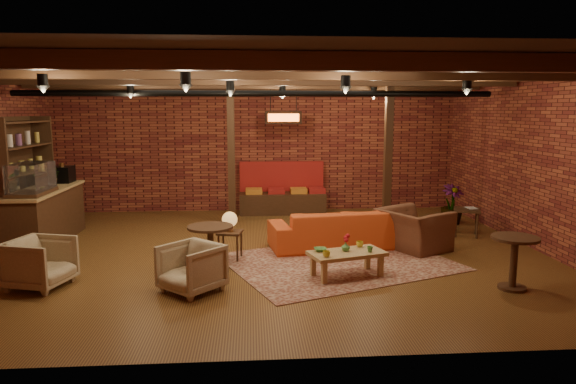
{
  "coord_description": "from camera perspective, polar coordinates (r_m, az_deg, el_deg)",
  "views": [
    {
      "loc": [
        -0.16,
        -8.9,
        2.52
      ],
      "look_at": [
        0.5,
        0.2,
        1.06
      ],
      "focal_mm": 32.0,
      "sensor_mm": 36.0,
      "label": 1
    }
  ],
  "objects": [
    {
      "name": "floor",
      "position": [
        9.25,
        -3.0,
        -6.74
      ],
      "size": [
        10.0,
        10.0,
        0.0
      ],
      "primitive_type": "plane",
      "color": "#412310",
      "rests_on": "ground"
    },
    {
      "name": "ceiling",
      "position": [
        8.93,
        -3.18,
        13.44
      ],
      "size": [
        10.0,
        8.0,
        0.02
      ],
      "primitive_type": "cube",
      "color": "black",
      "rests_on": "wall_back"
    },
    {
      "name": "wall_back",
      "position": [
        12.93,
        -3.43,
        4.98
      ],
      "size": [
        10.0,
        0.02,
        3.2
      ],
      "primitive_type": "cube",
      "color": "maroon",
      "rests_on": "ground"
    },
    {
      "name": "wall_front",
      "position": [
        4.99,
        -2.22,
        -1.55
      ],
      "size": [
        10.0,
        0.02,
        3.2
      ],
      "primitive_type": "cube",
      "color": "maroon",
      "rests_on": "ground"
    },
    {
      "name": "wall_right",
      "position": [
        10.33,
        25.9,
        3.06
      ],
      "size": [
        0.02,
        8.0,
        3.2
      ],
      "primitive_type": "cube",
      "color": "maroon",
      "rests_on": "ground"
    },
    {
      "name": "ceiling_beams",
      "position": [
        8.92,
        -3.17,
        12.67
      ],
      "size": [
        9.8,
        6.4,
        0.22
      ],
      "primitive_type": null,
      "color": "#331F11",
      "rests_on": "ceiling"
    },
    {
      "name": "ceiling_pipe",
      "position": [
        10.51,
        -3.32,
        10.86
      ],
      "size": [
        9.6,
        0.12,
        0.12
      ],
      "primitive_type": "cylinder",
      "rotation": [
        0.0,
        1.57,
        0.0
      ],
      "color": "black",
      "rests_on": "ceiling"
    },
    {
      "name": "post_left",
      "position": [
        11.54,
        -6.32,
        4.45
      ],
      "size": [
        0.16,
        0.16,
        3.2
      ],
      "primitive_type": "cube",
      "color": "#331F11",
      "rests_on": "ground"
    },
    {
      "name": "post_right",
      "position": [
        11.33,
        11.06,
        4.25
      ],
      "size": [
        0.16,
        0.16,
        3.2
      ],
      "primitive_type": "cube",
      "color": "#331F11",
      "rests_on": "ground"
    },
    {
      "name": "service_counter",
      "position": [
        10.79,
        -25.49,
        -0.98
      ],
      "size": [
        0.8,
        2.5,
        1.6
      ],
      "primitive_type": null,
      "color": "#331F11",
      "rests_on": "ground"
    },
    {
      "name": "plant_counter",
      "position": [
        10.88,
        -24.77,
        1.38
      ],
      "size": [
        0.35,
        0.39,
        0.3
      ],
      "primitive_type": "imported",
      "color": "#337F33",
      "rests_on": "service_counter"
    },
    {
      "name": "shelving_hutch",
      "position": [
        10.98,
        -27.38,
        1.15
      ],
      "size": [
        0.52,
        2.0,
        2.4
      ],
      "primitive_type": null,
      "color": "#331F11",
      "rests_on": "ground"
    },
    {
      "name": "banquette",
      "position": [
        12.63,
        -0.63,
        -0.12
      ],
      "size": [
        2.1,
        0.7,
        1.0
      ],
      "primitive_type": null,
      "color": "maroon",
      "rests_on": "ground"
    },
    {
      "name": "service_sign",
      "position": [
        12.02,
        -0.51,
        8.27
      ],
      "size": [
        0.86,
        0.06,
        0.3
      ],
      "primitive_type": "cube",
      "color": "#FF6219",
      "rests_on": "ceiling"
    },
    {
      "name": "ceiling_spotlights",
      "position": [
        8.91,
        -3.16,
        11.26
      ],
      "size": [
        6.4,
        4.4,
        0.28
      ],
      "primitive_type": null,
      "color": "black",
      "rests_on": "ceiling"
    },
    {
      "name": "rug",
      "position": [
        8.71,
        5.65,
        -7.74
      ],
      "size": [
        4.25,
        3.78,
        0.01
      ],
      "primitive_type": "cube",
      "rotation": [
        0.0,
        0.0,
        0.38
      ],
      "color": "maroon",
      "rests_on": "floor"
    },
    {
      "name": "sofa",
      "position": [
        9.53,
        5.44,
        -4.08
      ],
      "size": [
        2.55,
        1.28,
        0.71
      ],
      "primitive_type": "imported",
      "rotation": [
        0.0,
        0.0,
        3.28
      ],
      "color": "#C3441B",
      "rests_on": "floor"
    },
    {
      "name": "coffee_table",
      "position": [
        7.91,
        6.46,
        -6.9
      ],
      "size": [
        1.25,
        0.87,
        0.64
      ],
      "rotation": [
        0.0,
        0.0,
        0.29
      ],
      "color": "olive",
      "rests_on": "floor"
    },
    {
      "name": "side_table_lamp",
      "position": [
        8.75,
        -6.49,
        -3.47
      ],
      "size": [
        0.46,
        0.46,
        0.83
      ],
      "rotation": [
        0.0,
        0.0,
        -0.19
      ],
      "color": "#331F11",
      "rests_on": "floor"
    },
    {
      "name": "round_table_left",
      "position": [
        8.14,
        -8.61,
        -5.38
      ],
      "size": [
        0.71,
        0.71,
        0.74
      ],
      "color": "#331F11",
      "rests_on": "floor"
    },
    {
      "name": "armchair_a",
      "position": [
        8.2,
        -25.87,
        -6.86
      ],
      "size": [
        0.91,
        0.94,
        0.79
      ],
      "primitive_type": "imported",
      "rotation": [
        0.0,
        0.0,
        1.29
      ],
      "color": "beige",
      "rests_on": "floor"
    },
    {
      "name": "armchair_b",
      "position": [
        7.35,
        -10.7,
        -8.04
      ],
      "size": [
        1.0,
        1.0,
        0.75
      ],
      "primitive_type": "imported",
      "rotation": [
        0.0,
        0.0,
        -0.75
      ],
      "color": "beige",
      "rests_on": "floor"
    },
    {
      "name": "armchair_right",
      "position": [
        9.61,
        13.8,
        -3.35
      ],
      "size": [
        1.19,
        1.35,
        0.99
      ],
      "primitive_type": "imported",
      "rotation": [
        0.0,
        0.0,
        2.07
      ],
      "color": "brown",
      "rests_on": "floor"
    },
    {
      "name": "side_table_book",
      "position": [
        10.95,
        19.25,
        -1.98
      ],
      "size": [
        0.65,
        0.65,
        0.58
      ],
      "rotation": [
        0.0,
        0.0,
        -0.37
      ],
      "color": "#331F11",
      "rests_on": "floor"
    },
    {
      "name": "round_table_right",
      "position": [
        7.95,
        23.84,
        -6.34
      ],
      "size": [
        0.65,
        0.65,
        0.77
      ],
      "color": "#331F11",
      "rests_on": "floor"
    },
    {
      "name": "plant_tall",
      "position": [
        11.89,
        17.96,
        2.9
      ],
      "size": [
        1.83,
        1.83,
        2.66
      ],
      "primitive_type": "imported",
      "rotation": [
        0.0,
        0.0,
        0.27
      ],
      "color": "#4C7F4C",
      "rests_on": "floor"
    }
  ]
}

